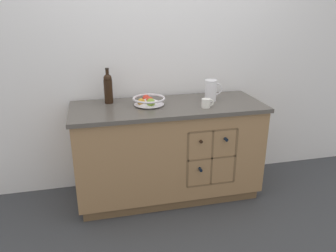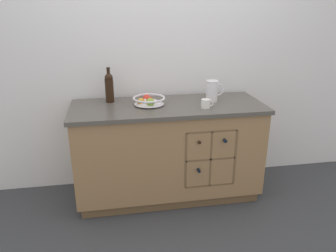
% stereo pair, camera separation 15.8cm
% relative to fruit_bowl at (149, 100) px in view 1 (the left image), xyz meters
% --- Properties ---
extents(ground_plane, '(14.00, 14.00, 0.00)m').
position_rel_fruit_bowl_xyz_m(ground_plane, '(0.17, -0.03, -0.94)').
color(ground_plane, '#383A3F').
extents(back_wall, '(4.40, 0.06, 2.55)m').
position_rel_fruit_bowl_xyz_m(back_wall, '(0.17, 0.34, 0.34)').
color(back_wall, white).
rests_on(back_wall, ground_plane).
extents(kitchen_island, '(1.69, 0.67, 0.89)m').
position_rel_fruit_bowl_xyz_m(kitchen_island, '(0.17, -0.03, -0.48)').
color(kitchen_island, brown).
rests_on(kitchen_island, ground_plane).
extents(fruit_bowl, '(0.29, 0.29, 0.08)m').
position_rel_fruit_bowl_xyz_m(fruit_bowl, '(0.00, 0.00, 0.00)').
color(fruit_bowl, silver).
rests_on(fruit_bowl, kitchen_island).
extents(white_pitcher, '(0.17, 0.11, 0.19)m').
position_rel_fruit_bowl_xyz_m(white_pitcher, '(0.58, 0.02, 0.06)').
color(white_pitcher, white).
rests_on(white_pitcher, kitchen_island).
extents(ceramic_mug, '(0.11, 0.08, 0.08)m').
position_rel_fruit_bowl_xyz_m(ceramic_mug, '(0.47, -0.17, -0.01)').
color(ceramic_mug, white).
rests_on(ceramic_mug, kitchen_island).
extents(standing_wine_bottle, '(0.08, 0.08, 0.31)m').
position_rel_fruit_bowl_xyz_m(standing_wine_bottle, '(-0.33, 0.15, 0.10)').
color(standing_wine_bottle, black).
rests_on(standing_wine_bottle, kitchen_island).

